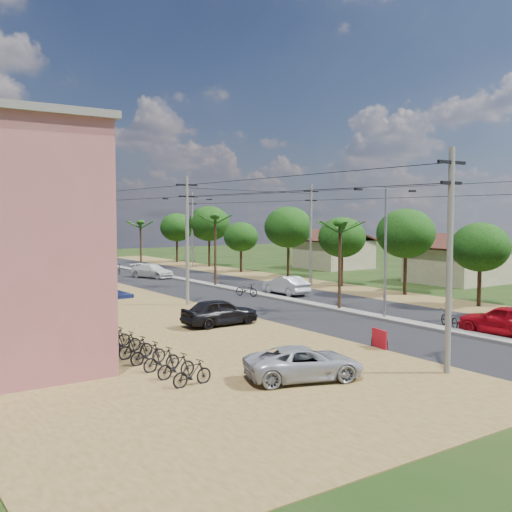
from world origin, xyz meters
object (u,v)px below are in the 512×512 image
(car_red_near, at_px, (506,321))
(roadside_sign, at_px, (379,339))
(car_parked_silver, at_px, (304,364))
(car_parked_dark, at_px, (220,312))
(car_silver_mid, at_px, (286,286))
(car_white_far, at_px, (152,271))
(parked_scooter_row, at_px, (130,345))
(moto_rider_east, at_px, (449,319))

(car_red_near, height_order, roadside_sign, car_red_near)
(car_parked_silver, xyz_separation_m, car_parked_dark, (3.17, 11.53, 0.13))
(car_parked_dark, bearing_deg, car_silver_mid, -53.41)
(car_parked_dark, bearing_deg, car_red_near, -136.42)
(car_white_far, height_order, parked_scooter_row, car_white_far)
(car_red_near, relative_size, moto_rider_east, 2.60)
(roadside_sign, xyz_separation_m, parked_scooter_row, (-10.33, 5.33, 0.04))
(car_parked_silver, bearing_deg, car_silver_mid, -16.96)
(parked_scooter_row, bearing_deg, roadside_sign, -27.31)
(roadside_sign, distance_m, parked_scooter_row, 11.63)
(car_silver_mid, distance_m, car_parked_silver, 24.42)
(car_white_far, relative_size, parked_scooter_row, 0.39)
(car_red_near, height_order, moto_rider_east, car_red_near)
(car_red_near, xyz_separation_m, parked_scooter_row, (-17.76, 7.12, -0.33))
(car_parked_dark, height_order, moto_rider_east, car_parked_dark)
(parked_scooter_row, bearing_deg, car_red_near, -21.85)
(moto_rider_east, height_order, parked_scooter_row, parked_scooter_row)
(car_white_far, xyz_separation_m, car_parked_dark, (-7.66, -25.76, 0.08))
(car_parked_dark, relative_size, parked_scooter_row, 0.37)
(car_parked_silver, distance_m, roadside_sign, 6.77)
(car_parked_dark, distance_m, roadside_sign, 9.86)
(car_parked_dark, height_order, parked_scooter_row, car_parked_dark)
(roadside_sign, bearing_deg, car_silver_mid, 76.43)
(car_white_far, distance_m, car_parked_silver, 38.83)
(car_parked_dark, relative_size, roadside_sign, 4.05)
(car_white_far, height_order, roadside_sign, car_white_far)
(car_silver_mid, bearing_deg, car_red_near, 88.25)
(car_white_far, xyz_separation_m, car_parked_silver, (-10.83, -37.29, -0.05))
(car_parked_silver, height_order, car_parked_dark, car_parked_dark)
(car_red_near, bearing_deg, roadside_sign, -17.45)
(car_silver_mid, bearing_deg, moto_rider_east, 86.93)
(car_silver_mid, height_order, moto_rider_east, car_silver_mid)
(car_red_near, distance_m, parked_scooter_row, 19.14)
(car_white_far, height_order, moto_rider_east, car_white_far)
(car_silver_mid, distance_m, car_white_far, 17.78)
(roadside_sign, bearing_deg, car_parked_silver, -150.42)
(car_white_far, distance_m, parked_scooter_row, 33.20)
(car_parked_silver, distance_m, parked_scooter_row, 8.52)
(car_parked_dark, bearing_deg, parked_scooter_row, 118.95)
(car_red_near, bearing_deg, car_silver_mid, -95.14)
(car_silver_mid, xyz_separation_m, moto_rider_east, (-0.71, -16.10, -0.24))
(car_white_far, distance_m, car_parked_dark, 26.88)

